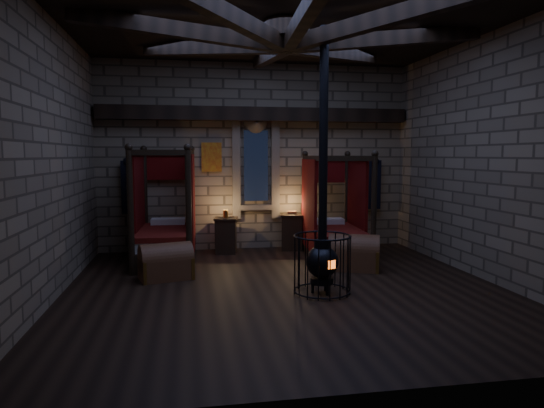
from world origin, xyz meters
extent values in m
cube|color=black|center=(0.00, 0.00, 0.00)|extent=(7.00, 7.00, 0.01)
cube|color=#847054|center=(0.00, 3.50, 2.10)|extent=(7.00, 0.02, 4.20)
cube|color=#847054|center=(0.00, -3.50, 2.10)|extent=(7.00, 0.02, 4.20)
cube|color=#847054|center=(-3.50, 0.00, 2.10)|extent=(0.02, 7.00, 4.20)
cube|color=#847054|center=(3.50, 0.00, 2.10)|extent=(0.02, 7.00, 4.20)
cube|color=black|center=(0.00, 0.00, 4.20)|extent=(7.00, 7.00, 0.01)
cube|color=black|center=(0.00, 3.32, 3.05)|extent=(6.86, 0.35, 0.30)
cylinder|color=black|center=(0.00, 0.00, 4.05)|extent=(0.70, 0.70, 0.25)
cube|color=black|center=(0.00, 3.45, 1.90)|extent=(0.55, 0.04, 1.60)
cube|color=maroon|center=(-1.00, 3.46, 2.10)|extent=(0.45, 0.03, 0.65)
cube|color=black|center=(-2.80, 3.34, 1.45)|extent=(0.30, 0.10, 1.15)
cube|color=black|center=(2.80, 3.34, 1.45)|extent=(0.30, 0.10, 1.15)
cube|color=black|center=(-1.99, 2.33, 0.18)|extent=(1.18, 2.16, 0.37)
cube|color=beige|center=(-1.99, 2.33, 0.47)|extent=(1.05, 1.99, 0.22)
cube|color=maroon|center=(-1.99, 2.33, 0.61)|extent=(1.12, 2.03, 0.10)
cube|color=beige|center=(-1.96, 3.11, 0.71)|extent=(0.73, 0.38, 0.14)
cube|color=#630B08|center=(-1.95, 3.38, 1.88)|extent=(1.12, 0.09, 0.56)
cylinder|color=black|center=(-2.54, 1.34, 1.12)|extent=(0.11, 0.11, 2.24)
cylinder|color=black|center=(-2.46, 3.37, 1.12)|extent=(0.11, 0.11, 2.24)
cylinder|color=black|center=(-1.53, 1.30, 1.12)|extent=(0.11, 0.11, 2.24)
cylinder|color=black|center=(-1.45, 3.33, 1.12)|extent=(0.11, 0.11, 2.24)
cube|color=#630B08|center=(-2.52, 2.66, 1.17)|extent=(0.12, 1.53, 1.99)
cube|color=#630B08|center=(-1.44, 2.62, 1.17)|extent=(0.12, 1.53, 1.99)
cube|color=black|center=(1.47, 2.05, 0.17)|extent=(1.17, 2.08, 0.35)
cube|color=beige|center=(1.47, 2.05, 0.45)|extent=(1.05, 1.92, 0.21)
cube|color=maroon|center=(1.47, 2.05, 0.58)|extent=(1.11, 1.96, 0.10)
cube|color=beige|center=(1.51, 2.79, 0.68)|extent=(0.70, 0.38, 0.14)
cube|color=#630B08|center=(1.53, 3.05, 1.79)|extent=(1.07, 0.12, 0.53)
cylinder|color=black|center=(0.92, 1.11, 1.07)|extent=(0.11, 0.11, 2.13)
cylinder|color=black|center=(1.05, 3.05, 1.07)|extent=(0.11, 0.11, 2.13)
cylinder|color=black|center=(1.89, 1.05, 1.07)|extent=(0.11, 0.11, 2.13)
cylinder|color=black|center=(2.01, 2.99, 1.07)|extent=(0.11, 0.11, 2.13)
cube|color=#630B08|center=(0.97, 2.37, 1.11)|extent=(0.15, 1.45, 1.89)
cube|color=#630B08|center=(2.00, 2.31, 1.11)|extent=(0.15, 1.45, 1.89)
cube|color=brown|center=(-1.93, 0.96, 0.18)|extent=(0.99, 0.75, 0.36)
cylinder|color=brown|center=(-1.93, 0.96, 0.36)|extent=(0.99, 0.75, 0.54)
cube|color=#A57F32|center=(-2.33, 0.85, 0.18)|extent=(0.20, 0.55, 0.39)
cube|color=#A57F32|center=(-1.54, 1.07, 0.18)|extent=(0.20, 0.55, 0.39)
cube|color=brown|center=(1.52, 1.07, 0.19)|extent=(1.07, 0.87, 0.39)
cylinder|color=brown|center=(1.52, 1.07, 0.39)|extent=(1.07, 0.87, 0.57)
cube|color=#A57F32|center=(1.12, 1.23, 0.19)|extent=(0.27, 0.57, 0.41)
cube|color=#A57F32|center=(1.92, 0.91, 0.19)|extent=(0.27, 0.57, 0.41)
cube|color=black|center=(-0.73, 3.02, 0.37)|extent=(0.51, 0.49, 0.74)
cube|color=black|center=(-0.73, 3.02, 0.76)|extent=(0.56, 0.54, 0.04)
cylinder|color=#A57F32|center=(-0.73, 3.02, 0.87)|extent=(0.11, 0.11, 0.17)
cube|color=black|center=(0.78, 3.14, 0.38)|extent=(0.54, 0.52, 0.77)
cube|color=black|center=(0.78, 3.14, 0.79)|extent=(0.59, 0.58, 0.04)
cube|color=brown|center=(0.78, 3.14, 0.86)|extent=(0.22, 0.18, 0.05)
cylinder|color=black|center=(0.51, -0.34, 0.20)|extent=(0.36, 0.36, 0.09)
sphere|color=black|center=(0.51, -0.34, 0.50)|extent=(0.51, 0.51, 0.51)
cylinder|color=black|center=(0.51, -0.34, 0.77)|extent=(0.25, 0.25, 0.13)
cube|color=#FF5914|center=(0.59, -0.57, 0.50)|extent=(0.12, 0.06, 0.13)
cylinder|color=black|center=(0.51, -0.34, 2.43)|extent=(0.14, 0.14, 3.24)
torus|color=black|center=(0.51, -0.34, 0.04)|extent=(0.89, 0.89, 0.03)
torus|color=black|center=(0.51, -0.34, 0.90)|extent=(0.89, 0.89, 0.03)
camera|label=1|loc=(-1.53, -7.49, 2.15)|focal=32.00mm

